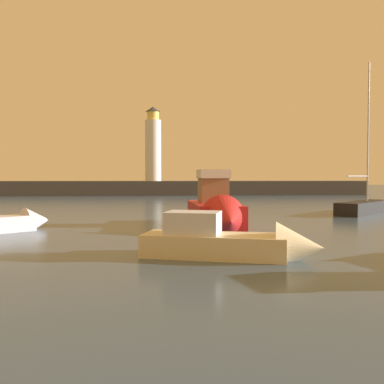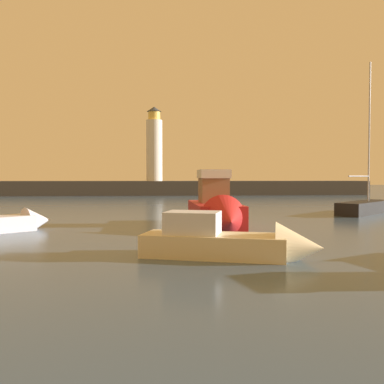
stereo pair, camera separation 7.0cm
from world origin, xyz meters
The scene contains 6 objects.
ground_plane centered at (0.00, 31.75, 0.00)m, with size 220.00×220.00×0.00m, color #384C60.
breakwater centered at (0.00, 63.50, 1.09)m, with size 65.56×5.25×2.17m, color #423F3D.
lighthouse centered at (-0.17, 63.50, 7.53)m, with size 2.43×2.43×11.31m.
motorboat_0 centered at (3.71, 21.73, 0.93)m, with size 2.61×7.94×3.66m.
motorboat_2 centered at (3.23, 13.36, 0.53)m, with size 6.41×3.44×1.98m.
sailboat_moored centered at (16.10, 29.75, 0.55)m, with size 6.30×6.02×11.56m.
Camera 1 is at (0.43, -0.79, 2.79)m, focal length 39.16 mm.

